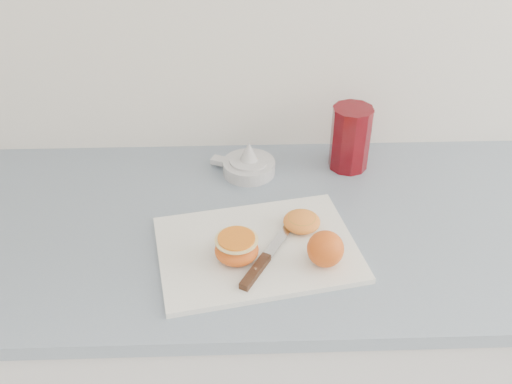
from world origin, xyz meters
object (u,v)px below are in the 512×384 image
at_px(cutting_board, 257,249).
at_px(citrus_juicer, 248,164).
at_px(half_orange, 237,248).
at_px(red_tumbler, 350,140).
at_px(counter, 306,356).

distance_m(cutting_board, citrus_juicer, 0.28).
height_order(half_orange, red_tumbler, red_tumbler).
distance_m(counter, half_orange, 0.53).
height_order(counter, half_orange, half_orange).
xyz_separation_m(counter, red_tumbler, (0.10, 0.20, 0.51)).
relative_size(cutting_board, red_tumbler, 2.47).
bearing_deg(cutting_board, counter, 38.24).
distance_m(citrus_juicer, red_tumbler, 0.24).
xyz_separation_m(half_orange, citrus_juicer, (0.03, 0.31, -0.01)).
distance_m(cutting_board, red_tumbler, 0.38).
relative_size(half_orange, red_tumbler, 0.54).
height_order(cutting_board, citrus_juicer, citrus_juicer).
xyz_separation_m(cutting_board, citrus_juicer, (-0.01, 0.28, 0.02)).
xyz_separation_m(cutting_board, half_orange, (-0.04, -0.03, 0.03)).
xyz_separation_m(cutting_board, red_tumbler, (0.22, 0.30, 0.06)).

